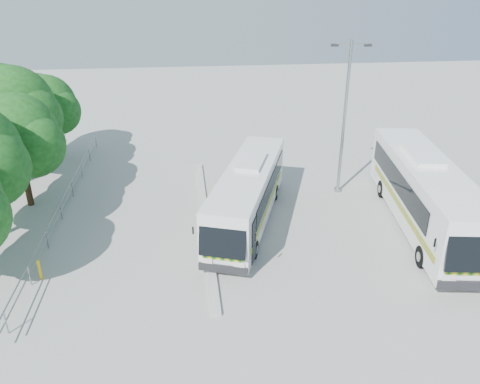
{
  "coord_description": "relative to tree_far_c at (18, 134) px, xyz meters",
  "views": [
    {
      "loc": [
        -3.15,
        -20.45,
        11.98
      ],
      "look_at": [
        -0.43,
        1.69,
        1.7
      ],
      "focal_mm": 35.0,
      "sensor_mm": 36.0,
      "label": 1
    }
  ],
  "objects": [
    {
      "name": "bollard",
      "position": [
        2.42,
        -7.66,
        -3.79
      ],
      "size": [
        0.16,
        0.16,
        0.94
      ],
      "primitive_type": "cylinder",
      "rotation": [
        0.0,
        0.0,
        0.28
      ],
      "color": "#E5B50D",
      "rests_on": "ground"
    },
    {
      "name": "tree_far_e",
      "position": [
        -0.51,
        8.2,
        -0.37
      ],
      "size": [
        4.54,
        4.28,
        5.92
      ],
      "color": "#382314",
      "rests_on": "ground"
    },
    {
      "name": "tree_far_c",
      "position": [
        0.0,
        0.0,
        0.0
      ],
      "size": [
        4.97,
        4.69,
        6.49
      ],
      "color": "#382314",
      "rests_on": "ground"
    },
    {
      "name": "tree_far_d",
      "position": [
        -1.19,
        3.7,
        0.56
      ],
      "size": [
        5.62,
        5.3,
        7.33
      ],
      "color": "#382314",
      "rests_on": "ground"
    },
    {
      "name": "coach_main",
      "position": [
        12.09,
        -3.55,
        -2.6
      ],
      "size": [
        5.66,
        11.01,
        3.03
      ],
      "rotation": [
        0.0,
        0.0,
        -0.34
      ],
      "color": "silver",
      "rests_on": "ground"
    },
    {
      "name": "railing",
      "position": [
        2.12,
        -1.1,
        -3.52
      ],
      "size": [
        0.06,
        22.0,
        1.0
      ],
      "color": "gray",
      "rests_on": "ground"
    },
    {
      "name": "ground",
      "position": [
        12.12,
        -5.1,
        -4.26
      ],
      "size": [
        100.0,
        100.0,
        0.0
      ],
      "primitive_type": "plane",
      "color": "#999994",
      "rests_on": "ground"
    },
    {
      "name": "kerb_divider",
      "position": [
        9.82,
        -3.1,
        -4.18
      ],
      "size": [
        0.4,
        16.0,
        0.15
      ],
      "primitive_type": "cube",
      "color": "#B2B2AD",
      "rests_on": "ground"
    },
    {
      "name": "coach_adjacent",
      "position": [
        21.06,
        -5.07,
        -2.36
      ],
      "size": [
        4.4,
        12.69,
        3.46
      ],
      "rotation": [
        0.0,
        0.0,
        -0.16
      ],
      "color": "white",
      "rests_on": "ground"
    },
    {
      "name": "lamppost",
      "position": [
        18.1,
        -0.37,
        0.67
      ],
      "size": [
        2.18,
        0.5,
        8.93
      ],
      "rotation": [
        0.0,
        0.0,
        -0.14
      ],
      "color": "#909498",
      "rests_on": "ground"
    }
  ]
}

